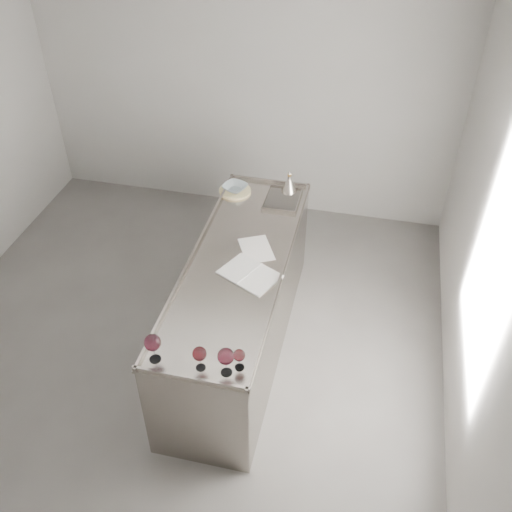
% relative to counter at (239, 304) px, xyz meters
% --- Properties ---
extents(room_shell, '(4.54, 5.04, 2.84)m').
position_rel_counter_xyz_m(room_shell, '(-0.50, -0.30, 0.93)').
color(room_shell, '#4F4D4A').
rests_on(room_shell, ground).
extents(counter, '(0.77, 2.42, 0.97)m').
position_rel_counter_xyz_m(counter, '(0.00, 0.00, 0.00)').
color(counter, gray).
rests_on(counter, ground).
extents(wine_glass_left, '(0.11, 0.11, 0.21)m').
position_rel_counter_xyz_m(wine_glass_left, '(-0.28, -1.08, 0.62)').
color(wine_glass_left, white).
rests_on(wine_glass_left, counter).
extents(wine_glass_middle, '(0.09, 0.09, 0.18)m').
position_rel_counter_xyz_m(wine_glass_middle, '(0.03, -1.08, 0.60)').
color(wine_glass_middle, white).
rests_on(wine_glass_middle, counter).
extents(wine_glass_right, '(0.11, 0.11, 0.21)m').
position_rel_counter_xyz_m(wine_glass_right, '(0.20, -1.08, 0.62)').
color(wine_glass_right, white).
rests_on(wine_glass_right, counter).
extents(wine_glass_small, '(0.08, 0.08, 0.16)m').
position_rel_counter_xyz_m(wine_glass_small, '(0.27, -1.02, 0.58)').
color(wine_glass_small, white).
rests_on(wine_glass_small, counter).
extents(notebook, '(0.52, 0.46, 0.02)m').
position_rel_counter_xyz_m(notebook, '(0.13, -0.14, 0.47)').
color(notebook, white).
rests_on(notebook, counter).
extents(loose_paper_top, '(0.36, 0.41, 0.00)m').
position_rel_counter_xyz_m(loose_paper_top, '(0.11, 0.18, 0.47)').
color(loose_paper_top, silver).
rests_on(loose_paper_top, counter).
extents(trivet, '(0.31, 0.31, 0.02)m').
position_rel_counter_xyz_m(trivet, '(-0.28, 0.96, 0.48)').
color(trivet, '#C5B67F').
rests_on(trivet, counter).
extents(ceramic_bowl, '(0.27, 0.27, 0.05)m').
position_rel_counter_xyz_m(ceramic_bowl, '(-0.28, 0.96, 0.51)').
color(ceramic_bowl, gray).
rests_on(ceramic_bowl, trivet).
extents(wine_funnel, '(0.15, 0.15, 0.22)m').
position_rel_counter_xyz_m(wine_funnel, '(0.20, 1.08, 0.54)').
color(wine_funnel, '#ACA499').
rests_on(wine_funnel, counter).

